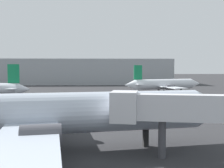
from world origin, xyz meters
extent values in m
cylinder|color=#B2BCCC|center=(-8.62, 18.22, 3.88)|extent=(31.07, 8.75, 4.07)
cone|color=#B2BCCC|center=(8.81, 20.94, 3.88)|extent=(5.04, 4.71, 4.07)
cube|color=#B2BCCC|center=(-10.14, 17.99, 3.27)|extent=(9.18, 30.54, 0.25)
cylinder|color=#4C4C54|center=(-10.11, 23.80, 3.06)|extent=(3.38, 2.34, 1.88)
cylinder|color=#4C4C54|center=(-8.35, 12.46, 3.06)|extent=(3.38, 2.34, 1.88)
cube|color=black|center=(1.12, 19.74, 0.92)|extent=(0.60, 0.60, 1.84)
cube|color=black|center=(-10.46, 20.05, 0.92)|extent=(0.60, 0.60, 1.84)
cube|color=black|center=(-9.82, 15.92, 0.92)|extent=(0.60, 0.60, 1.84)
cone|color=silver|center=(-20.93, 56.43, 3.18)|extent=(3.47, 3.23, 2.82)
cube|color=silver|center=(-22.90, 56.70, 3.47)|extent=(3.06, 7.44, 0.14)
cube|color=#147F4C|center=(-23.32, 56.76, 6.79)|extent=(2.76, 0.64, 4.40)
cylinder|color=silver|center=(16.00, 73.48, 3.14)|extent=(18.70, 7.98, 3.07)
cone|color=silver|center=(26.56, 76.45, 3.14)|extent=(4.08, 3.86, 3.07)
cone|color=silver|center=(5.44, 70.50, 3.14)|extent=(4.08, 3.86, 3.07)
cube|color=silver|center=(15.11, 73.22, 2.68)|extent=(9.43, 22.04, 0.19)
cube|color=silver|center=(7.44, 71.07, 3.45)|extent=(3.59, 6.85, 0.13)
cube|color=#147F4C|center=(7.82, 71.17, 6.75)|extent=(2.48, 0.91, 4.16)
cylinder|color=#4C4C54|center=(14.52, 77.38, 2.53)|extent=(2.65, 2.00, 1.41)
cylinder|color=#4C4C54|center=(16.77, 69.37, 2.53)|extent=(2.65, 2.00, 1.41)
cube|color=black|center=(21.72, 75.09, 0.80)|extent=(0.48, 0.48, 1.61)
cube|color=black|center=(14.68, 74.73, 0.80)|extent=(0.48, 0.48, 1.61)
cube|color=black|center=(15.53, 71.72, 0.80)|extent=(0.48, 0.48, 1.61)
cube|color=silver|center=(-1.45, 16.72, 4.73)|extent=(2.92, 3.23, 2.80)
cylinder|color=#3F3F44|center=(1.99, 16.00, 1.77)|extent=(0.70, 0.70, 3.53)
cube|color=#999EA3|center=(-18.76, 130.18, 5.97)|extent=(99.66, 27.30, 11.94)
camera|label=1|loc=(-3.98, -9.21, 8.47)|focal=44.97mm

